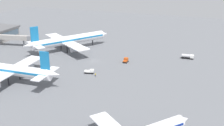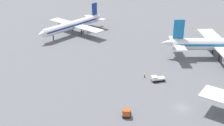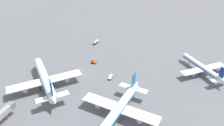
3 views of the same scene
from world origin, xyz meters
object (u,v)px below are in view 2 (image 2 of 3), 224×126
Objects in this scene: airplane_distant at (73,25)px; ground_crew_worker at (145,75)px; pushback_tractor at (157,79)px; baggage_tug at (127,112)px.

airplane_distant is 55.78m from ground_crew_worker.
ground_crew_worker is (2.67, 3.91, -0.12)m from pushback_tractor.
baggage_tug is at bearing -135.81° from ground_crew_worker.
airplane_distant reaches higher than baggage_tug.
airplane_distant is 10.31× the size of baggage_tug.
airplane_distant is at bearing -68.25° from pushback_tractor.
airplane_distant reaches higher than ground_crew_worker.
pushback_tractor is (20.14, -11.08, -0.19)m from baggage_tug.
baggage_tug reaches higher than pushback_tractor.
baggage_tug is 1.99× the size of ground_crew_worker.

